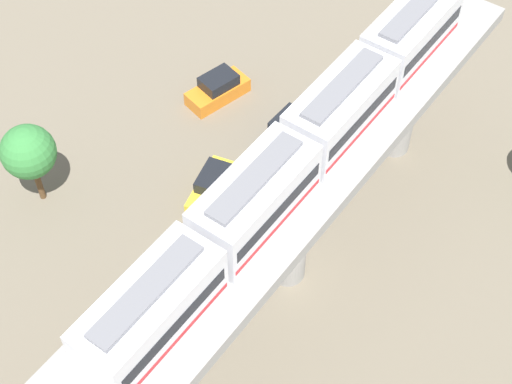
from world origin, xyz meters
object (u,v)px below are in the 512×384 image
(train, at_px, (300,153))
(parked_car_blue, at_px, (288,131))
(parked_car_yellow, at_px, (214,186))
(parked_car_orange, at_px, (218,89))
(tree_far_corner, at_px, (28,152))

(train, height_order, parked_car_blue, train)
(parked_car_yellow, distance_m, parked_car_orange, 8.26)
(train, bearing_deg, parked_car_orange, 144.80)
(parked_car_orange, bearing_deg, train, -21.58)
(parked_car_orange, distance_m, tree_far_corner, 13.60)
(parked_car_orange, relative_size, tree_far_corner, 0.81)
(parked_car_yellow, bearing_deg, tree_far_corner, -157.04)
(parked_car_orange, relative_size, parked_car_blue, 1.06)
(parked_car_yellow, relative_size, tree_far_corner, 0.81)
(train, bearing_deg, tree_far_corner, -162.47)
(parked_car_yellow, bearing_deg, train, -26.80)
(train, xyz_separation_m, parked_car_blue, (-5.73, 7.78, -8.71))
(train, relative_size, tree_far_corner, 4.93)
(train, relative_size, parked_car_yellow, 6.08)
(train, xyz_separation_m, tree_far_corner, (-14.77, -4.67, -5.48))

